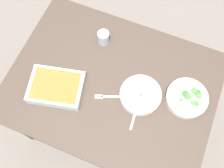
# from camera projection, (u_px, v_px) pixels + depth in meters

# --- Properties ---
(ground_plane) EXTENTS (6.00, 6.00, 0.00)m
(ground_plane) POSITION_uv_depth(u_px,v_px,m) (112.00, 117.00, 2.23)
(ground_plane) COLOR slate
(dining_table) EXTENTS (1.20, 0.90, 0.74)m
(dining_table) POSITION_uv_depth(u_px,v_px,m) (112.00, 90.00, 1.62)
(dining_table) COLOR #4C3D33
(dining_table) RESTS_ON ground_plane
(stew_bowl) EXTENTS (0.23, 0.23, 0.06)m
(stew_bowl) POSITION_uv_depth(u_px,v_px,m) (140.00, 95.00, 1.48)
(stew_bowl) COLOR white
(stew_bowl) RESTS_ON dining_table
(broccoli_bowl) EXTENTS (0.24, 0.24, 0.07)m
(broccoli_bowl) POSITION_uv_depth(u_px,v_px,m) (187.00, 98.00, 1.48)
(broccoli_bowl) COLOR white
(broccoli_bowl) RESTS_ON dining_table
(baking_dish) EXTENTS (0.34, 0.28, 0.06)m
(baking_dish) POSITION_uv_depth(u_px,v_px,m) (56.00, 87.00, 1.50)
(baking_dish) COLOR silver
(baking_dish) RESTS_ON dining_table
(drink_cup) EXTENTS (0.07, 0.07, 0.08)m
(drink_cup) POSITION_uv_depth(u_px,v_px,m) (103.00, 38.00, 1.61)
(drink_cup) COLOR #B2BCC6
(drink_cup) RESTS_ON dining_table
(spoon_by_stew) EXTENTS (0.03, 0.18, 0.01)m
(spoon_by_stew) POSITION_uv_depth(u_px,v_px,m) (136.00, 111.00, 1.47)
(spoon_by_stew) COLOR silver
(spoon_by_stew) RESTS_ON dining_table
(fork_on_table) EXTENTS (0.17, 0.08, 0.01)m
(fork_on_table) POSITION_uv_depth(u_px,v_px,m) (108.00, 97.00, 1.51)
(fork_on_table) COLOR silver
(fork_on_table) RESTS_ON dining_table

